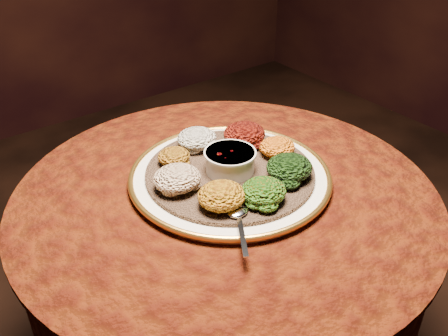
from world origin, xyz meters
TOP-DOWN VIEW (x-y plane):
  - table at (0.00, 0.00)m, footprint 0.96×0.96m
  - platter at (0.03, 0.03)m, footprint 0.48×0.48m
  - injera at (0.03, 0.03)m, footprint 0.50×0.50m
  - stew_bowl at (0.03, 0.03)m, footprint 0.12×0.12m
  - spoon at (-0.06, -0.12)m, footprint 0.10×0.13m
  - portion_ayib at (0.03, 0.16)m, footprint 0.10×0.09m
  - portion_kitfo at (0.14, 0.11)m, footprint 0.11×0.10m
  - portion_tikil at (0.17, 0.02)m, footprint 0.09×0.08m
  - portion_gomen at (0.12, -0.07)m, footprint 0.11×0.10m
  - portion_mixveg at (0.02, -0.11)m, footprint 0.10×0.09m
  - portion_kik at (-0.06, -0.07)m, footprint 0.10×0.10m
  - portion_timatim at (-0.10, 0.04)m, footprint 0.11×0.10m
  - portion_shiro at (-0.05, 0.13)m, footprint 0.08×0.07m

SIDE VIEW (x-z plane):
  - table at x=0.00m, z-range 0.19..0.92m
  - platter at x=0.03m, z-range 0.73..0.76m
  - injera at x=0.03m, z-range 0.75..0.76m
  - spoon at x=-0.06m, z-range 0.76..0.77m
  - portion_shiro at x=-0.05m, z-range 0.76..0.80m
  - portion_tikil at x=0.17m, z-range 0.76..0.80m
  - portion_mixveg at x=0.02m, z-range 0.76..0.81m
  - portion_ayib at x=0.03m, z-range 0.76..0.81m
  - portion_kik at x=-0.06m, z-range 0.76..0.81m
  - portion_timatim at x=-0.10m, z-range 0.76..0.81m
  - portion_gomen at x=0.12m, z-range 0.76..0.81m
  - portion_kitfo at x=0.14m, z-range 0.76..0.81m
  - stew_bowl at x=0.03m, z-range 0.77..0.82m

